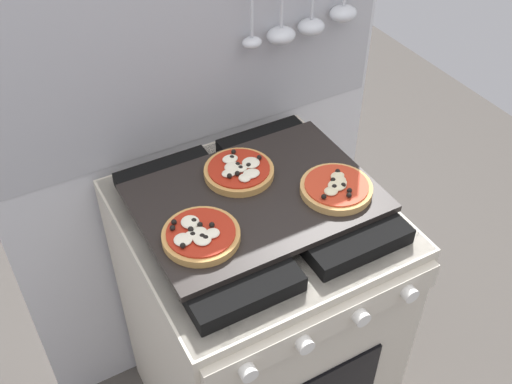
# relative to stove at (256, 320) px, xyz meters

# --- Properties ---
(kitchen_backsplash) EXTENTS (1.10, 0.09, 1.55)m
(kitchen_backsplash) POSITION_rel_stove_xyz_m (0.00, 0.34, 0.34)
(kitchen_backsplash) COLOR silver
(kitchen_backsplash) RESTS_ON ground_plane
(stove) EXTENTS (0.60, 0.64, 0.90)m
(stove) POSITION_rel_stove_xyz_m (0.00, 0.00, 0.00)
(stove) COLOR beige
(stove) RESTS_ON ground_plane
(baking_tray) EXTENTS (0.54, 0.38, 0.02)m
(baking_tray) POSITION_rel_stove_xyz_m (0.00, 0.00, 0.46)
(baking_tray) COLOR black
(baking_tray) RESTS_ON stove
(pizza_left) EXTENTS (0.17, 0.17, 0.03)m
(pizza_left) POSITION_rel_stove_xyz_m (-0.17, -0.06, 0.48)
(pizza_left) COLOR tan
(pizza_left) RESTS_ON baking_tray
(pizza_right) EXTENTS (0.17, 0.17, 0.03)m
(pizza_right) POSITION_rel_stove_xyz_m (0.17, -0.08, 0.48)
(pizza_right) COLOR tan
(pizza_right) RESTS_ON baking_tray
(pizza_center) EXTENTS (0.17, 0.17, 0.03)m
(pizza_center) POSITION_rel_stove_xyz_m (0.00, 0.08, 0.48)
(pizza_center) COLOR tan
(pizza_center) RESTS_ON baking_tray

